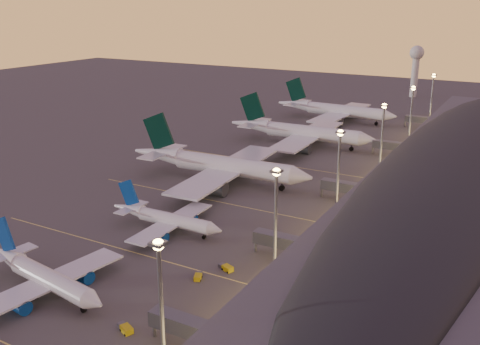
{
  "coord_description": "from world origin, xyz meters",
  "views": [
    {
      "loc": [
        81.24,
        -96.12,
        58.85
      ],
      "look_at": [
        2.0,
        45.0,
        7.0
      ],
      "focal_mm": 40.0,
      "sensor_mm": 36.0,
      "label": 1
    }
  ],
  "objects_px": {
    "airliner_wide_mid": "(300,132)",
    "baggage_tug_a": "(125,328)",
    "airliner_narrow_north": "(165,219)",
    "baggage_tug_b": "(199,340)",
    "baggage_tug_d": "(198,276)",
    "radar_tower": "(416,63)",
    "baggage_tug_c": "(226,268)",
    "airliner_narrow_south": "(42,276)",
    "airliner_wide_far": "(335,110)",
    "airliner_wide_near": "(218,165)"
  },
  "relations": [
    {
      "from": "airliner_wide_mid",
      "to": "baggage_tug_a",
      "type": "xyz_separation_m",
      "value": [
        26.04,
        -143.03,
        -4.9
      ]
    },
    {
      "from": "airliner_narrow_north",
      "to": "radar_tower",
      "type": "relative_size",
      "value": 1.08
    },
    {
      "from": "baggage_tug_a",
      "to": "baggage_tug_c",
      "type": "bearing_deg",
      "value": 105.2
    },
    {
      "from": "baggage_tug_a",
      "to": "airliner_wide_far",
      "type": "bearing_deg",
      "value": 121.94
    },
    {
      "from": "airliner_narrow_north",
      "to": "airliner_wide_far",
      "type": "bearing_deg",
      "value": 92.28
    },
    {
      "from": "airliner_narrow_south",
      "to": "airliner_narrow_north",
      "type": "distance_m",
      "value": 38.76
    },
    {
      "from": "airliner_narrow_north",
      "to": "radar_tower",
      "type": "bearing_deg",
      "value": 86.63
    },
    {
      "from": "airliner_narrow_south",
      "to": "baggage_tug_c",
      "type": "relative_size",
      "value": 9.13
    },
    {
      "from": "airliner_wide_near",
      "to": "airliner_wide_far",
      "type": "bearing_deg",
      "value": 86.17
    },
    {
      "from": "airliner_narrow_north",
      "to": "baggage_tug_d",
      "type": "bearing_deg",
      "value": -39.53
    },
    {
      "from": "airliner_narrow_south",
      "to": "airliner_wide_mid",
      "type": "distance_m",
      "value": 140.36
    },
    {
      "from": "airliner_wide_near",
      "to": "radar_tower",
      "type": "distance_m",
      "value": 209.11
    },
    {
      "from": "airliner_narrow_south",
      "to": "baggage_tug_b",
      "type": "distance_m",
      "value": 38.85
    },
    {
      "from": "airliner_wide_mid",
      "to": "baggage_tug_b",
      "type": "distance_m",
      "value": 144.87
    },
    {
      "from": "airliner_wide_mid",
      "to": "baggage_tug_a",
      "type": "distance_m",
      "value": 145.47
    },
    {
      "from": "airliner_narrow_south",
      "to": "radar_tower",
      "type": "relative_size",
      "value": 1.2
    },
    {
      "from": "airliner_wide_mid",
      "to": "baggage_tug_a",
      "type": "relative_size",
      "value": 15.38
    },
    {
      "from": "airliner_wide_mid",
      "to": "baggage_tug_a",
      "type": "bearing_deg",
      "value": -81.17
    },
    {
      "from": "airliner_narrow_north",
      "to": "baggage_tug_c",
      "type": "distance_m",
      "value": 28.37
    },
    {
      "from": "airliner_narrow_north",
      "to": "baggage_tug_b",
      "type": "relative_size",
      "value": 10.55
    },
    {
      "from": "airliner_wide_mid",
      "to": "baggage_tug_b",
      "type": "xyz_separation_m",
      "value": [
        39.91,
        -139.18,
        -5.0
      ]
    },
    {
      "from": "airliner_narrow_south",
      "to": "airliner_narrow_north",
      "type": "xyz_separation_m",
      "value": [
        3.28,
        38.62,
        -0.35
      ]
    },
    {
      "from": "airliner_wide_near",
      "to": "baggage_tug_a",
      "type": "distance_m",
      "value": 89.76
    },
    {
      "from": "airliner_narrow_south",
      "to": "airliner_wide_mid",
      "type": "height_order",
      "value": "airliner_wide_mid"
    },
    {
      "from": "baggage_tug_b",
      "to": "baggage_tug_c",
      "type": "bearing_deg",
      "value": 110.91
    },
    {
      "from": "airliner_wide_near",
      "to": "baggage_tug_b",
      "type": "bearing_deg",
      "value": -63.78
    },
    {
      "from": "airliner_narrow_south",
      "to": "airliner_wide_near",
      "type": "xyz_separation_m",
      "value": [
        -6.41,
        81.3,
        2.03
      ]
    },
    {
      "from": "airliner_narrow_north",
      "to": "airliner_wide_far",
      "type": "distance_m",
      "value": 156.13
    },
    {
      "from": "airliner_narrow_north",
      "to": "baggage_tug_b",
      "type": "xyz_separation_m",
      "value": [
        35.43,
        -37.46,
        -2.79
      ]
    },
    {
      "from": "radar_tower",
      "to": "baggage_tug_c",
      "type": "distance_m",
      "value": 262.85
    },
    {
      "from": "baggage_tug_b",
      "to": "baggage_tug_c",
      "type": "distance_m",
      "value": 27.7
    },
    {
      "from": "airliner_wide_mid",
      "to": "baggage_tug_c",
      "type": "xyz_separation_m",
      "value": [
        30.29,
        -113.2,
        -4.9
      ]
    },
    {
      "from": "airliner_wide_mid",
      "to": "baggage_tug_b",
      "type": "bearing_deg",
      "value": -75.48
    },
    {
      "from": "airliner_narrow_south",
      "to": "airliner_wide_mid",
      "type": "bearing_deg",
      "value": 98.53
    },
    {
      "from": "baggage_tug_a",
      "to": "baggage_tug_d",
      "type": "xyz_separation_m",
      "value": [
        0.83,
        23.35,
        -0.05
      ]
    },
    {
      "from": "airliner_narrow_north",
      "to": "baggage_tug_b",
      "type": "height_order",
      "value": "airliner_narrow_north"
    },
    {
      "from": "airliner_narrow_south",
      "to": "baggage_tug_a",
      "type": "distance_m",
      "value": 25.17
    },
    {
      "from": "airliner_wide_mid",
      "to": "baggage_tug_c",
      "type": "distance_m",
      "value": 117.28
    },
    {
      "from": "airliner_narrow_north",
      "to": "airliner_wide_far",
      "type": "height_order",
      "value": "airliner_wide_far"
    },
    {
      "from": "airliner_wide_mid",
      "to": "airliner_wide_far",
      "type": "distance_m",
      "value": 54.31
    },
    {
      "from": "airliner_wide_near",
      "to": "baggage_tug_a",
      "type": "bearing_deg",
      "value": -72.75
    },
    {
      "from": "airliner_wide_mid",
      "to": "airliner_wide_far",
      "type": "height_order",
      "value": "airliner_wide_mid"
    },
    {
      "from": "airliner_narrow_south",
      "to": "baggage_tug_a",
      "type": "xyz_separation_m",
      "value": [
        24.84,
        -2.69,
        -3.05
      ]
    },
    {
      "from": "baggage_tug_a",
      "to": "baggage_tug_d",
      "type": "height_order",
      "value": "baggage_tug_a"
    },
    {
      "from": "baggage_tug_a",
      "to": "baggage_tug_b",
      "type": "bearing_deg",
      "value": 38.83
    },
    {
      "from": "baggage_tug_a",
      "to": "baggage_tug_d",
      "type": "distance_m",
      "value": 23.36
    },
    {
      "from": "airliner_wide_near",
      "to": "baggage_tug_a",
      "type": "relative_size",
      "value": 15.94
    },
    {
      "from": "radar_tower",
      "to": "baggage_tug_b",
      "type": "xyz_separation_m",
      "value": [
        24.15,
        -287.56,
        -21.42
      ]
    },
    {
      "from": "airliner_narrow_north",
      "to": "baggage_tug_d",
      "type": "height_order",
      "value": "airliner_narrow_north"
    },
    {
      "from": "radar_tower",
      "to": "airliner_narrow_south",
      "type": "bearing_deg",
      "value": -92.89
    }
  ]
}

